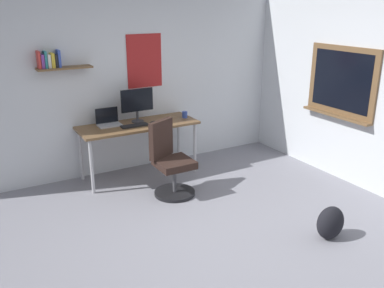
{
  "coord_description": "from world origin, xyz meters",
  "views": [
    {
      "loc": [
        -2.04,
        -3.07,
        2.34
      ],
      "look_at": [
        0.11,
        0.72,
        0.85
      ],
      "focal_mm": 39.01,
      "sensor_mm": 36.0,
      "label": 1
    }
  ],
  "objects_px": {
    "laptop": "(108,121)",
    "computer_mouse": "(154,122)",
    "office_chair": "(170,164)",
    "desk": "(138,129)",
    "keyboard": "(135,126)",
    "coffee_mug": "(185,115)",
    "backpack": "(330,223)",
    "monitor_primary": "(137,103)"
  },
  "relations": [
    {
      "from": "office_chair",
      "to": "coffee_mug",
      "type": "bearing_deg",
      "value": 49.95
    },
    {
      "from": "office_chair",
      "to": "laptop",
      "type": "distance_m",
      "value": 1.09
    },
    {
      "from": "monitor_primary",
      "to": "computer_mouse",
      "type": "relative_size",
      "value": 4.46
    },
    {
      "from": "monitor_primary",
      "to": "backpack",
      "type": "bearing_deg",
      "value": -68.67
    },
    {
      "from": "desk",
      "to": "keyboard",
      "type": "distance_m",
      "value": 0.14
    },
    {
      "from": "desk",
      "to": "computer_mouse",
      "type": "distance_m",
      "value": 0.23
    },
    {
      "from": "coffee_mug",
      "to": "backpack",
      "type": "relative_size",
      "value": 0.26
    },
    {
      "from": "keyboard",
      "to": "computer_mouse",
      "type": "height_order",
      "value": "computer_mouse"
    },
    {
      "from": "computer_mouse",
      "to": "office_chair",
      "type": "bearing_deg",
      "value": -97.41
    },
    {
      "from": "computer_mouse",
      "to": "backpack",
      "type": "relative_size",
      "value": 0.29
    },
    {
      "from": "monitor_primary",
      "to": "backpack",
      "type": "height_order",
      "value": "monitor_primary"
    },
    {
      "from": "desk",
      "to": "coffee_mug",
      "type": "xyz_separation_m",
      "value": [
        0.71,
        -0.03,
        0.12
      ]
    },
    {
      "from": "desk",
      "to": "laptop",
      "type": "xyz_separation_m",
      "value": [
        -0.37,
        0.15,
        0.13
      ]
    },
    {
      "from": "office_chair",
      "to": "computer_mouse",
      "type": "bearing_deg",
      "value": 82.59
    },
    {
      "from": "coffee_mug",
      "to": "monitor_primary",
      "type": "bearing_deg",
      "value": 169.12
    },
    {
      "from": "desk",
      "to": "computer_mouse",
      "type": "height_order",
      "value": "computer_mouse"
    },
    {
      "from": "desk",
      "to": "keyboard",
      "type": "relative_size",
      "value": 4.39
    },
    {
      "from": "laptop",
      "to": "keyboard",
      "type": "xyz_separation_m",
      "value": [
        0.28,
        -0.23,
        -0.04
      ]
    },
    {
      "from": "monitor_primary",
      "to": "keyboard",
      "type": "bearing_deg",
      "value": -124.23
    },
    {
      "from": "laptop",
      "to": "computer_mouse",
      "type": "bearing_deg",
      "value": -21.93
    },
    {
      "from": "desk",
      "to": "monitor_primary",
      "type": "xyz_separation_m",
      "value": [
        0.04,
        0.1,
        0.34
      ]
    },
    {
      "from": "keyboard",
      "to": "coffee_mug",
      "type": "distance_m",
      "value": 0.8
    },
    {
      "from": "keyboard",
      "to": "backpack",
      "type": "distance_m",
      "value": 2.76
    },
    {
      "from": "office_chair",
      "to": "monitor_primary",
      "type": "distance_m",
      "value": 1.05
    },
    {
      "from": "monitor_primary",
      "to": "coffee_mug",
      "type": "height_order",
      "value": "monitor_primary"
    },
    {
      "from": "office_chair",
      "to": "coffee_mug",
      "type": "xyz_separation_m",
      "value": [
        0.6,
        0.71,
        0.39
      ]
    },
    {
      "from": "monitor_primary",
      "to": "computer_mouse",
      "type": "xyz_separation_m",
      "value": [
        0.16,
        -0.18,
        -0.25
      ]
    },
    {
      "from": "laptop",
      "to": "computer_mouse",
      "type": "height_order",
      "value": "laptop"
    },
    {
      "from": "office_chair",
      "to": "coffee_mug",
      "type": "distance_m",
      "value": 1.01
    },
    {
      "from": "office_chair",
      "to": "computer_mouse",
      "type": "distance_m",
      "value": 0.76
    },
    {
      "from": "computer_mouse",
      "to": "coffee_mug",
      "type": "height_order",
      "value": "coffee_mug"
    },
    {
      "from": "coffee_mug",
      "to": "backpack",
      "type": "distance_m",
      "value": 2.59
    },
    {
      "from": "computer_mouse",
      "to": "backpack",
      "type": "height_order",
      "value": "computer_mouse"
    },
    {
      "from": "desk",
      "to": "office_chair",
      "type": "xyz_separation_m",
      "value": [
        0.11,
        -0.74,
        -0.28
      ]
    },
    {
      "from": "office_chair",
      "to": "laptop",
      "type": "bearing_deg",
      "value": 118.23
    },
    {
      "from": "computer_mouse",
      "to": "monitor_primary",
      "type": "bearing_deg",
      "value": 131.47
    },
    {
      "from": "coffee_mug",
      "to": "keyboard",
      "type": "bearing_deg",
      "value": -176.39
    },
    {
      "from": "desk",
      "to": "backpack",
      "type": "xyz_separation_m",
      "value": [
        1.06,
        -2.52,
        -0.5
      ]
    },
    {
      "from": "office_chair",
      "to": "coffee_mug",
      "type": "height_order",
      "value": "office_chair"
    },
    {
      "from": "desk",
      "to": "keyboard",
      "type": "xyz_separation_m",
      "value": [
        -0.08,
        -0.08,
        0.08
      ]
    },
    {
      "from": "desk",
      "to": "office_chair",
      "type": "bearing_deg",
      "value": -81.36
    },
    {
      "from": "office_chair",
      "to": "desk",
      "type": "bearing_deg",
      "value": 98.64
    }
  ]
}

